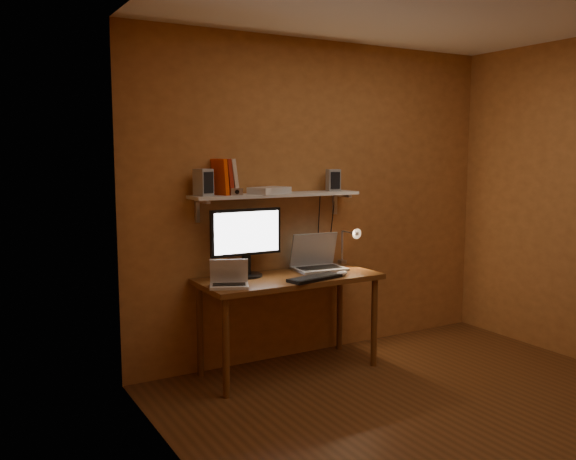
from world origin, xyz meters
TOP-DOWN VIEW (x-y plane):
  - room at (0.00, 0.00)m, footprint 3.44×3.24m
  - desk at (-0.48, 1.28)m, footprint 1.40×0.60m
  - wall_shelf at (-0.48, 1.47)m, footprint 1.40×0.25m
  - monitor at (-0.77, 1.43)m, footprint 0.57×0.25m
  - laptop at (-0.15, 1.42)m, footprint 0.42×0.32m
  - netbook at (-1.03, 1.18)m, footprint 0.32×0.29m
  - keyboard at (-0.38, 1.08)m, footprint 0.47×0.24m
  - mouse at (-0.13, 1.09)m, footprint 0.12×0.09m
  - desk_lamp at (0.18, 1.41)m, footprint 0.09×0.23m
  - speaker_left at (-1.09, 1.48)m, footprint 0.14×0.14m
  - speaker_right at (0.05, 1.47)m, footprint 0.12×0.12m
  - books at (-0.91, 1.50)m, footprint 0.16×0.19m
  - shelf_camera at (-0.86, 1.40)m, footprint 0.09×0.06m
  - router at (-0.55, 1.47)m, footprint 0.35×0.29m

SIDE VIEW (x-z plane):
  - desk at x=-0.48m, z-range 0.29..1.04m
  - keyboard at x=-0.38m, z-range 0.75..0.77m
  - mouse at x=-0.13m, z-range 0.75..0.79m
  - netbook at x=-1.03m, z-range 0.71..0.90m
  - laptop at x=-0.15m, z-range 0.68..0.97m
  - desk_lamp at x=0.18m, z-range 0.77..1.15m
  - monitor at x=-0.77m, z-range 0.78..1.30m
  - room at x=0.00m, z-range -0.02..2.62m
  - wall_shelf at x=-0.48m, z-range 1.26..1.46m
  - router at x=-0.55m, z-range 1.38..1.42m
  - shelf_camera at x=-0.86m, z-range 1.37..1.43m
  - speaker_right at x=0.05m, z-range 1.38..1.55m
  - speaker_left at x=-1.09m, z-range 1.38..1.57m
  - books at x=-0.91m, z-range 1.37..1.64m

